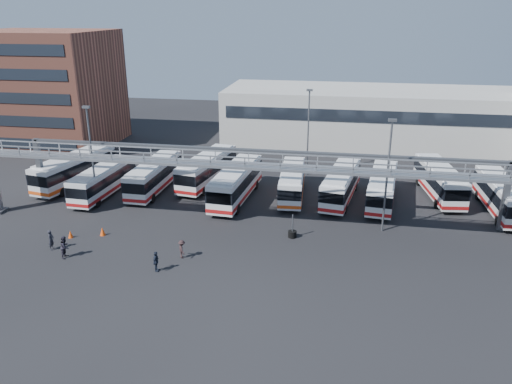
% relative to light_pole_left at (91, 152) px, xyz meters
% --- Properties ---
extents(ground, '(140.00, 140.00, 0.00)m').
position_rel_light_pole_left_xyz_m(ground, '(16.00, -8.00, -5.73)').
color(ground, black).
rests_on(ground, ground).
extents(gantry, '(51.40, 5.15, 7.10)m').
position_rel_light_pole_left_xyz_m(gantry, '(16.00, -2.13, -0.22)').
color(gantry, gray).
rests_on(gantry, ground).
extents(apartment_building, '(18.00, 15.00, 16.00)m').
position_rel_light_pole_left_xyz_m(apartment_building, '(-18.00, 22.00, 2.27)').
color(apartment_building, brown).
rests_on(apartment_building, ground).
extents(warehouse, '(42.00, 14.00, 8.00)m').
position_rel_light_pole_left_xyz_m(warehouse, '(28.00, 30.00, -1.73)').
color(warehouse, '#9E9E99').
rests_on(warehouse, ground).
extents(light_pole_left, '(0.70, 0.35, 10.21)m').
position_rel_light_pole_left_xyz_m(light_pole_left, '(0.00, 0.00, 0.00)').
color(light_pole_left, '#4C4F54').
rests_on(light_pole_left, ground).
extents(light_pole_mid, '(0.70, 0.35, 10.21)m').
position_rel_light_pole_left_xyz_m(light_pole_mid, '(28.00, -1.00, 0.00)').
color(light_pole_mid, '#4C4F54').
rests_on(light_pole_mid, ground).
extents(light_pole_back, '(0.70, 0.35, 10.21)m').
position_rel_light_pole_left_xyz_m(light_pole_back, '(20.00, 14.00, 0.00)').
color(light_pole_back, '#4C4F54').
rests_on(light_pole_back, ground).
extents(bus_0, '(4.78, 11.83, 3.51)m').
position_rel_light_pole_left_xyz_m(bus_0, '(-5.42, 5.76, -3.79)').
color(bus_0, silver).
rests_on(bus_0, ground).
extents(bus_1, '(2.95, 10.53, 3.16)m').
position_rel_light_pole_left_xyz_m(bus_1, '(-0.80, 3.18, -3.98)').
color(bus_1, silver).
rests_on(bus_1, ground).
extents(bus_2, '(2.73, 10.84, 3.28)m').
position_rel_light_pole_left_xyz_m(bus_2, '(4.04, 5.45, -3.91)').
color(bus_2, silver).
rests_on(bus_2, ground).
extents(bus_3, '(4.39, 11.47, 3.40)m').
position_rel_light_pole_left_xyz_m(bus_3, '(9.16, 8.61, -3.85)').
color(bus_3, silver).
rests_on(bus_3, ground).
extents(bus_4, '(3.54, 11.69, 3.50)m').
position_rel_light_pole_left_xyz_m(bus_4, '(13.41, 4.34, -3.79)').
color(bus_4, silver).
rests_on(bus_4, ground).
extents(bus_5, '(2.89, 10.27, 3.09)m').
position_rel_light_pole_left_xyz_m(bus_5, '(19.05, 6.25, -4.02)').
color(bus_5, silver).
rests_on(bus_5, ground).
extents(bus_6, '(4.12, 10.95, 3.25)m').
position_rel_light_pole_left_xyz_m(bus_6, '(24.13, 6.14, -3.93)').
color(bus_6, silver).
rests_on(bus_6, ground).
extents(bus_7, '(3.72, 10.86, 3.23)m').
position_rel_light_pole_left_xyz_m(bus_7, '(28.29, 5.91, -3.94)').
color(bus_7, silver).
rests_on(bus_7, ground).
extents(bus_8, '(4.00, 11.27, 3.35)m').
position_rel_light_pole_left_xyz_m(bus_8, '(34.33, 9.01, -3.87)').
color(bus_8, silver).
rests_on(bus_8, ground).
extents(bus_9, '(2.85, 10.99, 3.32)m').
position_rel_light_pole_left_xyz_m(bus_9, '(39.54, 5.36, -3.89)').
color(bus_9, silver).
rests_on(bus_9, ground).
extents(pedestrian_a, '(0.48, 0.67, 1.73)m').
position_rel_light_pole_left_xyz_m(pedestrian_a, '(0.73, -9.56, -4.86)').
color(pedestrian_a, '#21222A').
rests_on(pedestrian_a, ground).
extents(pedestrian_b, '(0.75, 0.93, 1.83)m').
position_rel_light_pole_left_xyz_m(pedestrian_b, '(2.60, -10.62, -4.81)').
color(pedestrian_b, '#211E2A').
rests_on(pedestrian_b, ground).
extents(pedestrian_c, '(1.00, 1.14, 1.53)m').
position_rel_light_pole_left_xyz_m(pedestrian_c, '(11.86, -9.10, -4.96)').
color(pedestrian_c, black).
rests_on(pedestrian_c, ground).
extents(pedestrian_d, '(0.42, 0.96, 1.63)m').
position_rel_light_pole_left_xyz_m(pedestrian_d, '(10.61, -11.53, -4.91)').
color(pedestrian_d, '#19202E').
rests_on(pedestrian_d, ground).
extents(cone_left, '(0.50, 0.50, 0.66)m').
position_rel_light_pole_left_xyz_m(cone_left, '(1.07, -7.21, -5.40)').
color(cone_left, '#ED490D').
rests_on(cone_left, ground).
extents(cone_right, '(0.52, 0.52, 0.75)m').
position_rel_light_pole_left_xyz_m(cone_right, '(3.62, -6.28, -5.35)').
color(cone_right, '#ED490D').
rests_on(cone_right, ground).
extents(tire_stack, '(0.75, 0.75, 2.14)m').
position_rel_light_pole_left_xyz_m(tire_stack, '(20.17, -3.76, -5.37)').
color(tire_stack, black).
rests_on(tire_stack, ground).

